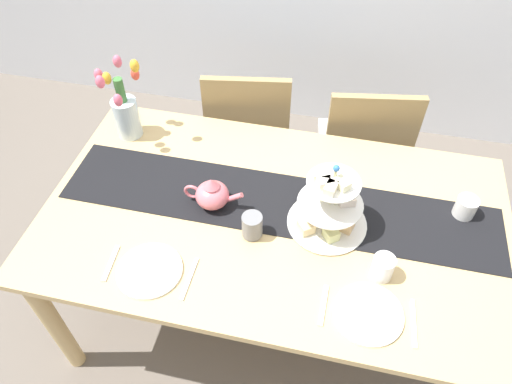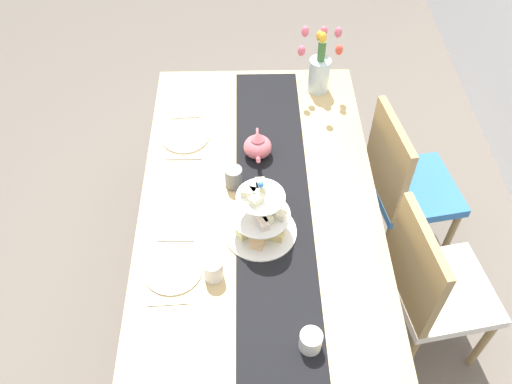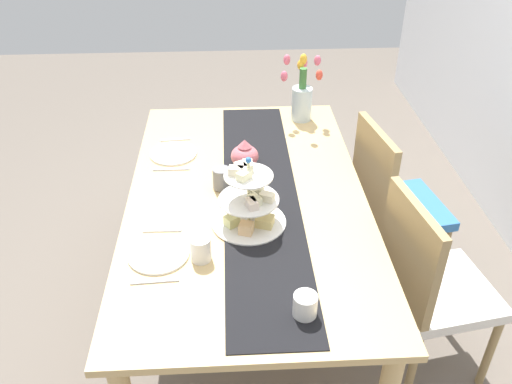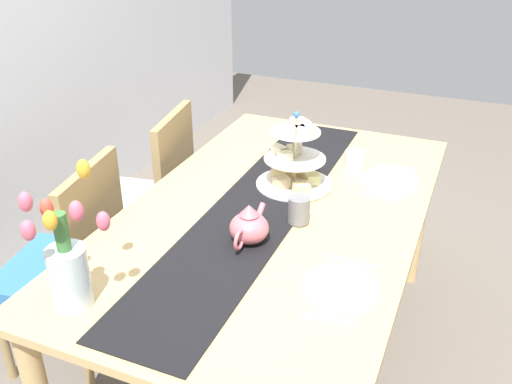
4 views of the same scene
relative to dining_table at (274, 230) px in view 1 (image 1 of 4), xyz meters
The scene contains 17 objects.
ground_plane 0.66m from the dining_table, ahead, with size 8.00×8.00×0.00m, color #6B6056.
dining_table is the anchor object (origin of this frame).
chair_left 0.81m from the dining_table, 110.70° to the left, with size 0.48×0.48×0.91m.
chair_right 0.82m from the dining_table, 66.56° to the left, with size 0.48×0.48×0.91m.
table_runner 0.11m from the dining_table, 90.00° to the left, with size 1.71×0.32×0.00m, color black.
tiered_cake_stand 0.28m from the dining_table, ahead, with size 0.30×0.30×0.30m.
teapot 0.29m from the dining_table, behind, with size 0.24×0.13×0.14m.
tulip_vase 0.83m from the dining_table, 155.87° to the left, with size 0.23×0.22×0.40m.
cream_jug 0.73m from the dining_table, 12.82° to the left, with size 0.08×0.08×0.09m, color white.
dinner_plate_left 0.52m from the dining_table, 137.33° to the right, with size 0.23×0.23×0.01m, color white.
fork_left 0.63m from the dining_table, 146.39° to the right, with size 0.02×0.15×0.01m, color silver.
knife_left 0.43m from the dining_table, 123.62° to the right, with size 0.01×0.17×0.01m, color silver.
dinner_plate_right 0.52m from the dining_table, 42.45° to the right, with size 0.23×0.23×0.01m, color white.
fork_right 0.43m from the dining_table, 56.05° to the right, with size 0.02×0.15×0.01m, color silver.
knife_right 0.63m from the dining_table, 33.46° to the right, with size 0.01×0.17×0.01m, color silver.
mug_grey 0.19m from the dining_table, 119.83° to the right, with size 0.08×0.08×0.10m, color slate.
mug_white_text 0.47m from the dining_table, 24.40° to the right, with size 0.08×0.08×0.10m, color white.
Camera 1 is at (0.19, -1.15, 2.16)m, focal length 33.39 mm.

